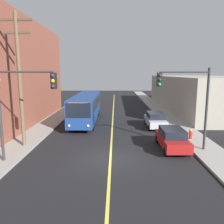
% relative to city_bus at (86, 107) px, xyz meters
% --- Properties ---
extents(ground_plane, '(120.00, 120.00, 0.00)m').
position_rel_city_bus_xyz_m(ground_plane, '(3.17, -11.81, -1.82)').
color(ground_plane, black).
extents(sidewalk_left, '(2.50, 90.00, 0.15)m').
position_rel_city_bus_xyz_m(sidewalk_left, '(-4.08, -1.81, -1.74)').
color(sidewalk_left, gray).
rests_on(sidewalk_left, ground).
extents(sidewalk_right, '(2.50, 90.00, 0.15)m').
position_rel_city_bus_xyz_m(sidewalk_right, '(10.42, -1.81, -1.74)').
color(sidewalk_right, gray).
rests_on(sidewalk_right, ground).
extents(lane_stripe_center, '(0.16, 60.00, 0.01)m').
position_rel_city_bus_xyz_m(lane_stripe_center, '(3.17, 3.19, -1.81)').
color(lane_stripe_center, '#D8CC4C').
rests_on(lane_stripe_center, ground).
extents(building_right_warehouse, '(12.00, 27.99, 5.27)m').
position_rel_city_bus_xyz_m(building_right_warehouse, '(17.67, 10.08, 0.81)').
color(building_right_warehouse, gray).
rests_on(building_right_warehouse, ground).
extents(city_bus, '(2.65, 12.18, 3.20)m').
position_rel_city_bus_xyz_m(city_bus, '(0.00, 0.00, 0.00)').
color(city_bus, navy).
rests_on(city_bus, ground).
extents(parked_car_red, '(1.85, 4.42, 1.62)m').
position_rel_city_bus_xyz_m(parked_car_red, '(7.85, -9.72, -0.98)').
color(parked_car_red, maroon).
rests_on(parked_car_red, ground).
extents(parked_car_silver, '(1.85, 4.41, 1.62)m').
position_rel_city_bus_xyz_m(parked_car_silver, '(7.79, -2.82, -0.98)').
color(parked_car_silver, '#B7B7BC').
rests_on(parked_car_silver, ground).
extents(utility_pole_near, '(2.40, 0.28, 10.00)m').
position_rel_city_bus_xyz_m(utility_pole_near, '(-3.68, -9.48, 3.83)').
color(utility_pole_near, brown).
rests_on(utility_pole_near, sidewalk_left).
extents(traffic_signal_left_corner, '(3.75, 0.48, 6.00)m').
position_rel_city_bus_xyz_m(traffic_signal_left_corner, '(-2.24, -12.56, 2.49)').
color(traffic_signal_left_corner, '#2D2D33').
rests_on(traffic_signal_left_corner, sidewalk_left).
extents(traffic_signal_right_corner, '(3.75, 0.48, 6.00)m').
position_rel_city_bus_xyz_m(traffic_signal_right_corner, '(8.58, -10.20, 2.49)').
color(traffic_signal_right_corner, '#2D2D33').
rests_on(traffic_signal_right_corner, sidewalk_right).
extents(fire_hydrant, '(0.44, 0.26, 0.84)m').
position_rel_city_bus_xyz_m(fire_hydrant, '(10.02, -7.51, -1.23)').
color(fire_hydrant, red).
rests_on(fire_hydrant, sidewalk_right).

